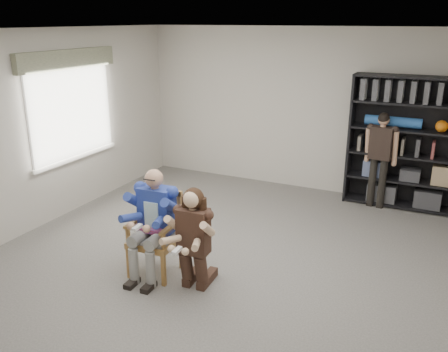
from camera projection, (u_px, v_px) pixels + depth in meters
The scene contains 8 objects.
room_shell at pixel (217, 164), 5.19m from camera, with size 6.00×7.00×2.80m, color beige, non-canonical shape.
floor at pixel (217, 276), 5.63m from camera, with size 6.00×7.00×0.01m, color #5E5B57.
window_left at pixel (72, 108), 7.19m from camera, with size 0.16×2.00×1.75m, color white, non-canonical shape.
armchair at pixel (155, 235), 5.56m from camera, with size 0.58×0.56×1.00m, color #A6713A, non-canonical shape.
seated_man at pixel (154, 223), 5.51m from camera, with size 0.56×0.78×1.31m, color #2B4A90, non-canonical shape.
kneeling_woman at pixel (192, 241), 5.19m from camera, with size 0.50×0.80×1.20m, color #3A271A, non-canonical shape.
bookshelf at pixel (407, 144), 7.41m from camera, with size 1.80×0.38×2.10m, color black, non-canonical shape.
standing_man at pixel (379, 161), 7.49m from camera, with size 0.48×0.27×1.56m, color black, non-canonical shape.
Camera 1 is at (2.22, -4.44, 2.92)m, focal length 38.00 mm.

